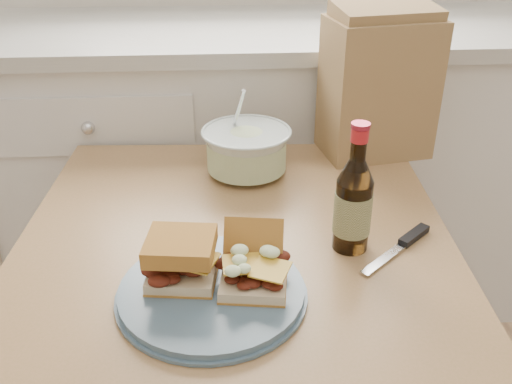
{
  "coord_description": "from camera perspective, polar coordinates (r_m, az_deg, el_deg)",
  "views": [
    {
      "loc": [
        -0.15,
        -0.02,
        1.32
      ],
      "look_at": [
        -0.09,
        0.95,
        0.78
      ],
      "focal_mm": 40.0,
      "sensor_mm": 36.0,
      "label": 1
    }
  ],
  "objects": [
    {
      "name": "plate",
      "position": [
        0.97,
        -4.46,
        -9.94
      ],
      "size": [
        0.31,
        0.31,
        0.02
      ],
      "primitive_type": "cylinder",
      "color": "#496377",
      "rests_on": "dining_table"
    },
    {
      "name": "cabinet_run",
      "position": [
        1.92,
        1.17,
        2.68
      ],
      "size": [
        2.5,
        0.64,
        0.94
      ],
      "color": "silver",
      "rests_on": "ground"
    },
    {
      "name": "knife",
      "position": [
        1.13,
        14.83,
        -4.77
      ],
      "size": [
        0.17,
        0.15,
        0.01
      ],
      "rotation": [
        0.0,
        0.0,
        0.73
      ],
      "color": "silver",
      "rests_on": "dining_table"
    },
    {
      "name": "sandwich_right",
      "position": [
        0.96,
        -0.25,
        -7.25
      ],
      "size": [
        0.12,
        0.16,
        0.09
      ],
      "rotation": [
        0.0,
        0.0,
        -0.14
      ],
      "color": "beige",
      "rests_on": "plate"
    },
    {
      "name": "dining_table",
      "position": [
        1.19,
        -1.95,
        -8.13
      ],
      "size": [
        0.89,
        0.89,
        0.7
      ],
      "rotation": [
        0.0,
        0.0,
        -0.05
      ],
      "color": "#AA7950",
      "rests_on": "ground"
    },
    {
      "name": "beer_bottle",
      "position": [
        1.05,
        9.71,
        -1.12
      ],
      "size": [
        0.07,
        0.07,
        0.25
      ],
      "rotation": [
        0.0,
        0.0,
        -0.06
      ],
      "color": "black",
      "rests_on": "dining_table"
    },
    {
      "name": "paper_bag",
      "position": [
        1.44,
        12.1,
        10.13
      ],
      "size": [
        0.28,
        0.21,
        0.33
      ],
      "primitive_type": "cube",
      "rotation": [
        0.0,
        0.0,
        0.18
      ],
      "color": "#987849",
      "rests_on": "dining_table"
    },
    {
      "name": "coleslaw_bowl",
      "position": [
        1.34,
        -0.95,
        4.02
      ],
      "size": [
        0.21,
        0.21,
        0.21
      ],
      "color": "silver",
      "rests_on": "dining_table"
    },
    {
      "name": "sandwich_left",
      "position": [
        0.96,
        -7.48,
        -6.64
      ],
      "size": [
        0.12,
        0.11,
        0.08
      ],
      "rotation": [
        0.0,
        0.0,
        -0.13
      ],
      "color": "beige",
      "rests_on": "plate"
    }
  ]
}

